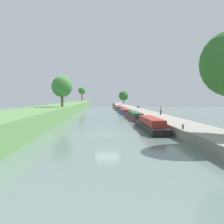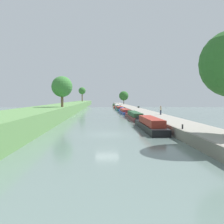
{
  "view_description": "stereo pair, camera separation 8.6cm",
  "coord_description": "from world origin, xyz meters",
  "views": [
    {
      "loc": [
        -0.66,
        -26.77,
        4.01
      ],
      "look_at": [
        1.64,
        25.75,
        1.0
      ],
      "focal_mm": 39.37,
      "sensor_mm": 36.0,
      "label": 1
    },
    {
      "loc": [
        -0.57,
        -26.77,
        4.01
      ],
      "look_at": [
        1.64,
        25.75,
        1.0
      ],
      "focal_mm": 39.37,
      "sensor_mm": 36.0,
      "label": 2
    }
  ],
  "objects": [
    {
      "name": "left_grassy_bank",
      "position": [
        -10.74,
        0.0,
        1.16
      ],
      "size": [
        7.3,
        260.0,
        2.32
      ],
      "color": "#5B894C",
      "rests_on": "ground_plane"
    },
    {
      "name": "stone_quay",
      "position": [
        6.96,
        0.0,
        0.51
      ],
      "size": [
        0.25,
        260.0,
        1.01
      ],
      "color": "gray",
      "rests_on": "ground_plane"
    },
    {
      "name": "tree_leftbank_upstream",
      "position": [
        -10.14,
        94.28,
        7.49
      ],
      "size": [
        3.47,
        3.47,
        6.98
      ],
      "color": "brown",
      "rests_on": "left_grassy_bank"
    },
    {
      "name": "person_walking",
      "position": [
        10.14,
        17.25,
        1.83
      ],
      "size": [
        0.34,
        0.34,
        1.66
      ],
      "color": "#282D42",
      "rests_on": "right_towpath"
    },
    {
      "name": "tree_leftbank_downstream",
      "position": [
        -8.03,
        19.94,
        6.12
      ],
      "size": [
        3.93,
        3.93,
        5.79
      ],
      "color": "brown",
      "rests_on": "left_grassy_bank"
    },
    {
      "name": "narrowboat_maroon",
      "position": [
        5.66,
        20.79,
        0.56
      ],
      "size": [
        1.87,
        16.55,
        1.94
      ],
      "color": "maroon",
      "rests_on": "ground_plane"
    },
    {
      "name": "mooring_bollard_near",
      "position": [
        7.39,
        -3.05,
        1.19
      ],
      "size": [
        0.16,
        0.16,
        0.45
      ],
      "color": "black",
      "rests_on": "right_towpath"
    },
    {
      "name": "park_bench",
      "position": [
        10.91,
        49.16,
        1.31
      ],
      "size": [
        0.44,
        1.5,
        0.47
      ],
      "color": "#333338",
      "rests_on": "right_towpath"
    },
    {
      "name": "narrowboat_teal",
      "position": [
        5.32,
        54.66,
        0.51
      ],
      "size": [
        2.17,
        13.92,
        2.06
      ],
      "color": "#195B60",
      "rests_on": "ground_plane"
    },
    {
      "name": "narrowboat_blue",
      "position": [
        5.42,
        38.34,
        0.48
      ],
      "size": [
        2.05,
        16.11,
        1.95
      ],
      "color": "#283D93",
      "rests_on": "ground_plane"
    },
    {
      "name": "narrowboat_cream",
      "position": [
        5.39,
        84.27,
        0.51
      ],
      "size": [
        2.17,
        12.06,
        2.06
      ],
      "color": "beige",
      "rests_on": "ground_plane"
    },
    {
      "name": "right_towpath",
      "position": [
        9.22,
        0.0,
        0.48
      ],
      "size": [
        4.27,
        260.0,
        0.96
      ],
      "color": "gray",
      "rests_on": "ground_plane"
    },
    {
      "name": "tree_rightbank_midnear",
      "position": [
        10.08,
        91.3,
        5.04
      ],
      "size": [
        4.53,
        4.53,
        6.35
      ],
      "color": "#4C3828",
      "rests_on": "right_towpath"
    },
    {
      "name": "narrowboat_red",
      "position": [
        5.6,
        70.2,
        0.59
      ],
      "size": [
        2.12,
        15.04,
        2.13
      ],
      "color": "maroon",
      "rests_on": "ground_plane"
    },
    {
      "name": "mooring_bollard_far",
      "position": [
        7.39,
        89.24,
        1.19
      ],
      "size": [
        0.16,
        0.16,
        0.45
      ],
      "color": "black",
      "rests_on": "right_towpath"
    },
    {
      "name": "narrowboat_black",
      "position": [
        5.47,
        4.27,
        0.66
      ],
      "size": [
        1.96,
        13.6,
        2.15
      ],
      "color": "black",
      "rests_on": "ground_plane"
    },
    {
      "name": "ground_plane",
      "position": [
        0.0,
        0.0,
        0.0
      ],
      "size": [
        160.0,
        160.0,
        0.0
      ],
      "primitive_type": "plane",
      "color": "slate"
    }
  ]
}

